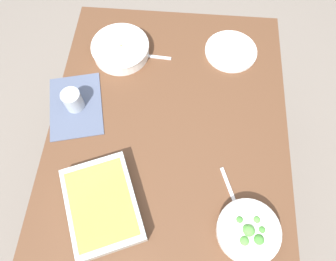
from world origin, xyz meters
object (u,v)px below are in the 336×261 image
object	(u,v)px
stew_bowl	(121,49)
side_plate	(231,51)
spoon_by_broccoli	(233,198)
broccoli_bowl	(248,231)
baking_dish	(102,205)
drink_cup	(73,101)
spoon_by_stew	(145,55)

from	to	relation	value
stew_bowl	side_plate	distance (m)	0.47
stew_bowl	spoon_by_broccoli	bearing A→B (deg)	38.81
side_plate	broccoli_bowl	bearing A→B (deg)	3.58
broccoli_bowl	baking_dish	bearing A→B (deg)	-95.32
stew_bowl	drink_cup	bearing A→B (deg)	-27.68
drink_cup	spoon_by_broccoli	size ratio (longest dim) A/B	0.50
side_plate	spoon_by_stew	distance (m)	0.37
baking_dish	drink_cup	size ratio (longest dim) A/B	4.26
stew_bowl	broccoli_bowl	distance (m)	0.86
broccoli_bowl	spoon_by_stew	size ratio (longest dim) A/B	1.16
drink_cup	spoon_by_broccoli	world-z (taller)	drink_cup
baking_dish	spoon_by_stew	distance (m)	0.64
baking_dish	drink_cup	xyz separation A→B (m)	(-0.38, -0.18, 0.00)
stew_bowl	baking_dish	bearing A→B (deg)	3.13
stew_bowl	spoon_by_broccoli	size ratio (longest dim) A/B	1.42
broccoli_bowl	baking_dish	world-z (taller)	broccoli_bowl
broccoli_bowl	spoon_by_broccoli	world-z (taller)	broccoli_bowl
stew_bowl	spoon_by_stew	size ratio (longest dim) A/B	1.37
side_plate	spoon_by_broccoli	size ratio (longest dim) A/B	1.29
broccoli_bowl	side_plate	bearing A→B (deg)	-176.42
baking_dish	spoon_by_stew	bearing A→B (deg)	174.23
drink_cup	spoon_by_broccoli	bearing A→B (deg)	62.76
broccoli_bowl	side_plate	world-z (taller)	broccoli_bowl
spoon_by_broccoli	side_plate	bearing A→B (deg)	-179.55
broccoli_bowl	spoon_by_broccoli	distance (m)	0.12
stew_bowl	baking_dish	distance (m)	0.65
baking_dish	stew_bowl	bearing A→B (deg)	-176.87
side_plate	spoon_by_broccoli	bearing A→B (deg)	0.45
spoon_by_stew	spoon_by_broccoli	distance (m)	0.68
baking_dish	broccoli_bowl	bearing A→B (deg)	84.68
spoon_by_stew	baking_dish	bearing A→B (deg)	-5.77
drink_cup	spoon_by_broccoli	xyz separation A→B (m)	(0.31, 0.61, -0.03)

